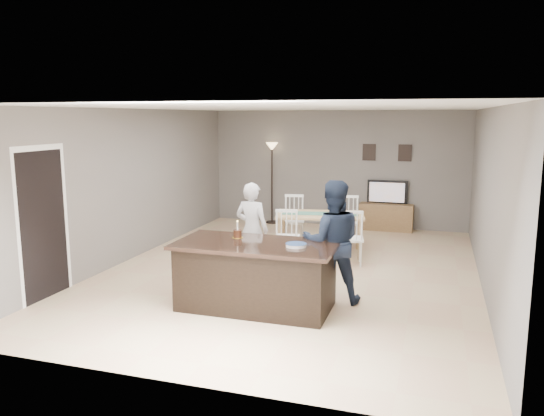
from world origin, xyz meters
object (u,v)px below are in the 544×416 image
(kitchen_island, at_px, (256,275))
(plate_stack, at_px, (296,245))
(tv_console, at_px, (386,217))
(floor_lamp, at_px, (272,161))
(man, at_px, (332,242))
(woman, at_px, (252,230))
(birthday_cake, at_px, (238,234))
(television, at_px, (387,192))
(dining_table, at_px, (320,221))

(kitchen_island, xyz_separation_m, plate_stack, (0.56, -0.03, 0.47))
(tv_console, bearing_deg, floor_lamp, 179.58)
(plate_stack, bearing_deg, man, 58.18)
(woman, relative_size, man, 0.89)
(tv_console, distance_m, plate_stack, 5.67)
(woman, height_order, birthday_cake, woman)
(birthday_cake, bearing_deg, tv_console, 73.86)
(tv_console, relative_size, plate_stack, 4.34)
(floor_lamp, bearing_deg, television, 1.05)
(man, xyz_separation_m, floor_lamp, (-2.46, 5.04, 0.65))
(tv_console, relative_size, woman, 0.78)
(tv_console, bearing_deg, woman, -112.37)
(birthday_cake, bearing_deg, floor_lamp, 102.42)
(plate_stack, bearing_deg, dining_table, 96.57)
(tv_console, relative_size, dining_table, 0.58)
(woman, height_order, floor_lamp, floor_lamp)
(birthday_cake, distance_m, plate_stack, 0.95)
(kitchen_island, distance_m, woman, 1.49)
(tv_console, distance_m, woman, 4.59)
(woman, distance_m, man, 1.67)
(woman, distance_m, floor_lamp, 4.42)
(man, relative_size, birthday_cake, 7.03)
(kitchen_island, bearing_deg, man, 30.68)
(dining_table, bearing_deg, plate_stack, -94.25)
(plate_stack, distance_m, floor_lamp, 6.03)
(plate_stack, height_order, floor_lamp, floor_lamp)
(birthday_cake, relative_size, floor_lamp, 0.13)
(kitchen_island, height_order, plate_stack, plate_stack)
(woman, bearing_deg, plate_stack, 135.51)
(dining_table, relative_size, floor_lamp, 1.07)
(tv_console, distance_m, dining_table, 2.69)
(television, distance_m, man, 5.10)
(tv_console, bearing_deg, dining_table, -111.95)
(television, bearing_deg, tv_console, 90.00)
(tv_console, relative_size, birthday_cake, 4.91)
(tv_console, height_order, dining_table, dining_table)
(tv_console, xyz_separation_m, dining_table, (-1.00, -2.47, 0.33))
(woman, relative_size, dining_table, 0.74)
(birthday_cake, bearing_deg, plate_stack, -15.76)
(television, xyz_separation_m, floor_lamp, (-2.73, -0.05, 0.65))
(kitchen_island, bearing_deg, floor_lamp, 105.29)
(television, height_order, man, man)
(man, xyz_separation_m, plate_stack, (-0.36, -0.58, 0.06))
(kitchen_island, height_order, birthday_cake, birthday_cake)
(kitchen_island, bearing_deg, television, 77.99)
(television, relative_size, man, 0.53)
(woman, xyz_separation_m, floor_lamp, (-0.99, 4.24, 0.74))
(woman, height_order, man, man)
(man, relative_size, plate_stack, 6.21)
(dining_table, bearing_deg, tv_console, 57.23)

